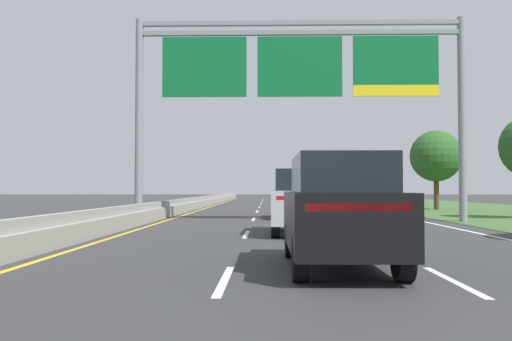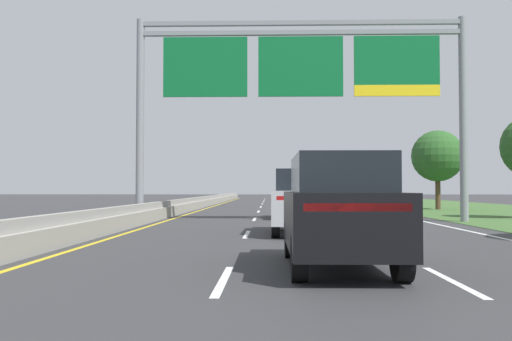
% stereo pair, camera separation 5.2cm
% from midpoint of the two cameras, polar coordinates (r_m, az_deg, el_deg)
% --- Properties ---
extents(ground_plane, '(220.00, 220.00, 0.00)m').
position_cam_midpoint_polar(ground_plane, '(33.58, 3.17, -4.44)').
color(ground_plane, '#333335').
extents(lane_striping, '(11.96, 106.00, 0.01)m').
position_cam_midpoint_polar(lane_striping, '(33.12, 3.19, -4.47)').
color(lane_striping, white).
rests_on(lane_striping, ground).
extents(median_barrier_concrete, '(0.60, 110.00, 0.85)m').
position_cam_midpoint_polar(median_barrier_concrete, '(33.99, -8.05, -3.79)').
color(median_barrier_concrete, '#99968E').
rests_on(median_barrier_concrete, ground).
extents(overhead_sign_gantry, '(15.06, 0.42, 9.30)m').
position_cam_midpoint_polar(overhead_sign_gantry, '(25.50, 4.47, 9.70)').
color(overhead_sign_gantry, gray).
rests_on(overhead_sign_gantry, ground).
extents(pickup_truck_grey, '(2.02, 5.41, 2.20)m').
position_cam_midpoint_polar(pickup_truck_grey, '(42.34, 7.52, -2.44)').
color(pickup_truck_grey, slate).
rests_on(pickup_truck_grey, ground).
extents(car_red_centre_lane_sedan, '(1.83, 4.41, 1.57)m').
position_cam_midpoint_polar(car_red_centre_lane_sedan, '(28.07, 3.58, -3.27)').
color(car_red_centre_lane_sedan, maroon).
rests_on(car_red_centre_lane_sedan, ground).
extents(car_silver_centre_lane_suv, '(1.99, 4.73, 2.11)m').
position_cam_midpoint_polar(car_silver_centre_lane_suv, '(18.40, 4.53, -3.12)').
color(car_silver_centre_lane_suv, '#B2B5BA').
rests_on(car_silver_centre_lane_suv, ground).
extents(car_black_centre_lane_suv, '(1.92, 4.71, 2.11)m').
position_cam_midpoint_polar(car_black_centre_lane_suv, '(10.53, 8.39, -4.03)').
color(car_black_centre_lane_suv, black).
rests_on(car_black_centre_lane_suv, ground).
extents(roadside_tree_far, '(3.66, 3.66, 5.66)m').
position_cam_midpoint_polar(roadside_tree_far, '(41.34, 18.08, 1.42)').
color(roadside_tree_far, '#4C3823').
rests_on(roadside_tree_far, ground).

